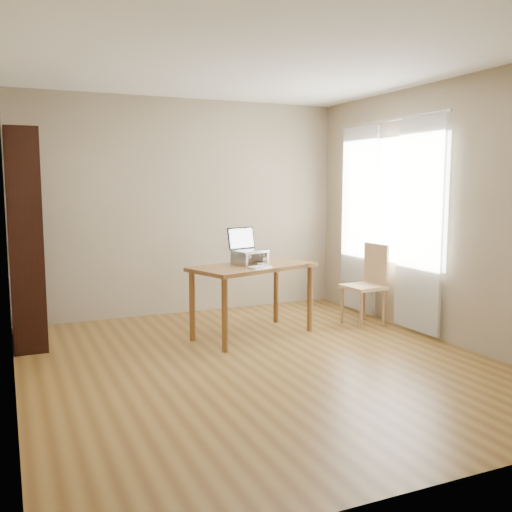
{
  "coord_description": "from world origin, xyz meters",
  "views": [
    {
      "loc": [
        -2.02,
        -4.46,
        1.58
      ],
      "look_at": [
        0.34,
        0.87,
        0.84
      ],
      "focal_mm": 40.0,
      "sensor_mm": 36.0,
      "label": 1
    }
  ],
  "objects_px": {
    "bookshelf": "(25,239)",
    "cat": "(251,258)",
    "desk": "(253,275)",
    "keyboard": "(260,267)",
    "chair": "(369,281)",
    "laptop": "(248,245)"
  },
  "relations": [
    {
      "from": "bookshelf",
      "to": "cat",
      "type": "relative_size",
      "value": 4.48
    },
    {
      "from": "desk",
      "to": "keyboard",
      "type": "height_order",
      "value": "keyboard"
    },
    {
      "from": "desk",
      "to": "cat",
      "type": "relative_size",
      "value": 3.05
    },
    {
      "from": "keyboard",
      "to": "bookshelf",
      "type": "bearing_deg",
      "value": 136.07
    },
    {
      "from": "bookshelf",
      "to": "chair",
      "type": "height_order",
      "value": "bookshelf"
    },
    {
      "from": "laptop",
      "to": "chair",
      "type": "bearing_deg",
      "value": -26.17
    },
    {
      "from": "laptop",
      "to": "chair",
      "type": "relative_size",
      "value": 0.45
    },
    {
      "from": "bookshelf",
      "to": "chair",
      "type": "relative_size",
      "value": 2.3
    },
    {
      "from": "keyboard",
      "to": "cat",
      "type": "relative_size",
      "value": 0.59
    },
    {
      "from": "bookshelf",
      "to": "laptop",
      "type": "relative_size",
      "value": 5.17
    },
    {
      "from": "bookshelf",
      "to": "desk",
      "type": "distance_m",
      "value": 2.29
    },
    {
      "from": "bookshelf",
      "to": "keyboard",
      "type": "relative_size",
      "value": 7.61
    },
    {
      "from": "chair",
      "to": "desk",
      "type": "bearing_deg",
      "value": 171.53
    },
    {
      "from": "keyboard",
      "to": "cat",
      "type": "distance_m",
      "value": 0.34
    },
    {
      "from": "chair",
      "to": "keyboard",
      "type": "bearing_deg",
      "value": -179.58
    },
    {
      "from": "bookshelf",
      "to": "laptop",
      "type": "bearing_deg",
      "value": -13.46
    },
    {
      "from": "laptop",
      "to": "keyboard",
      "type": "distance_m",
      "value": 0.41
    },
    {
      "from": "desk",
      "to": "laptop",
      "type": "distance_m",
      "value": 0.33
    },
    {
      "from": "desk",
      "to": "cat",
      "type": "bearing_deg",
      "value": 60.1
    },
    {
      "from": "bookshelf",
      "to": "keyboard",
      "type": "height_order",
      "value": "bookshelf"
    },
    {
      "from": "keyboard",
      "to": "chair",
      "type": "distance_m",
      "value": 1.45
    },
    {
      "from": "bookshelf",
      "to": "keyboard",
      "type": "xyz_separation_m",
      "value": [
        2.13,
        -0.88,
        -0.29
      ]
    }
  ]
}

